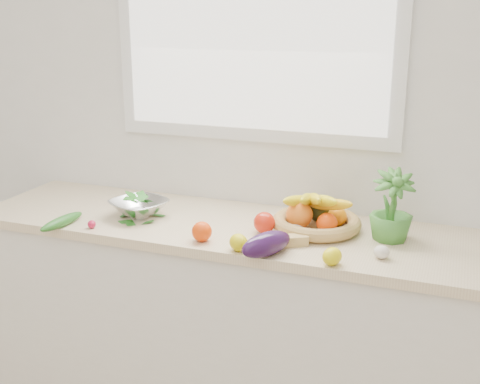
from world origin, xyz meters
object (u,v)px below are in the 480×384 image
at_px(eggplant, 266,244).
at_px(fruit_basket, 316,218).
at_px(colander_with_spinach, 139,203).
at_px(cucumber, 62,222).
at_px(potted_herb, 392,208).
at_px(apple, 264,223).

xyz_separation_m(eggplant, fruit_basket, (0.10, 0.33, 0.01)).
bearing_deg(eggplant, fruit_basket, 72.54).
distance_m(eggplant, colander_with_spinach, 0.69).
bearing_deg(colander_with_spinach, cucumber, -136.76).
bearing_deg(potted_herb, apple, -167.86).
bearing_deg(potted_herb, cucumber, -165.76).
relative_size(apple, fruit_basket, 0.19).
xyz_separation_m(cucumber, potted_herb, (1.29, 0.33, 0.11)).
relative_size(cucumber, potted_herb, 0.81).
relative_size(cucumber, fruit_basket, 0.52).
distance_m(fruit_basket, colander_with_spinach, 0.77).
height_order(potted_herb, colander_with_spinach, potted_herb).
bearing_deg(eggplant, apple, 110.06).
bearing_deg(apple, eggplant, -69.94).
height_order(eggplant, fruit_basket, fruit_basket).
distance_m(cucumber, fruit_basket, 1.05).
bearing_deg(eggplant, cucumber, -179.84).
relative_size(eggplant, fruit_basket, 0.48).
relative_size(apple, potted_herb, 0.29).
height_order(cucumber, fruit_basket, fruit_basket).
relative_size(apple, cucumber, 0.36).
bearing_deg(colander_with_spinach, potted_herb, 5.66).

